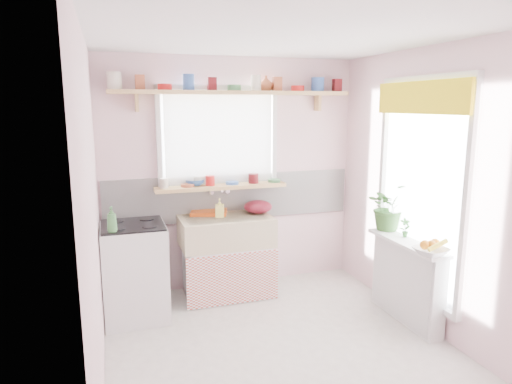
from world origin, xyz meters
name	(u,v)px	position (x,y,z in m)	size (l,w,h in m)	color
room	(316,170)	(0.66, 0.86, 1.37)	(3.20, 3.20, 3.20)	silver
sink_unit	(226,256)	(-0.15, 1.29, 0.43)	(0.95, 0.65, 1.11)	white
cooker	(135,271)	(-1.10, 1.05, 0.46)	(0.58, 0.58, 0.93)	white
radiator_ledge	(407,280)	(1.30, 0.20, 0.40)	(0.22, 0.95, 0.78)	white
windowsill	(221,187)	(-0.15, 1.48, 1.14)	(1.40, 0.22, 0.04)	tan
pine_shelf	(234,93)	(0.00, 1.47, 2.12)	(2.52, 0.24, 0.04)	tan
shelf_crockery	(234,85)	(0.00, 1.47, 2.20)	(2.47, 0.11, 0.12)	silver
sill_crockery	(217,180)	(-0.20, 1.48, 1.21)	(1.35, 0.11, 0.12)	silver
dish_tray	(209,212)	(-0.29, 1.50, 0.87)	(0.38, 0.28, 0.04)	#DD5513
colander	(258,207)	(0.22, 1.37, 0.92)	(0.31, 0.31, 0.14)	#5C0F1E
jade_plant	(388,206)	(1.33, 0.60, 1.01)	(0.42, 0.37, 0.47)	#336026
fruit_bowl	(431,252)	(1.21, -0.20, 0.81)	(0.27, 0.27, 0.07)	white
herb_pot	(405,228)	(1.33, 0.32, 0.87)	(0.10, 0.07, 0.18)	#2D6C2B
soap_bottle_sink	(220,208)	(-0.21, 1.33, 0.95)	(0.09, 0.09, 0.19)	#EAE368
sill_cup	(199,181)	(-0.38, 1.54, 1.21)	(0.12, 0.12, 0.09)	silver
sill_bowl	(195,182)	(-0.42, 1.54, 1.19)	(0.20, 0.20, 0.06)	#305A9E
shelf_vase	(266,83)	(0.37, 1.53, 2.22)	(0.16, 0.16, 0.16)	#AC5935
cooker_bottle	(112,220)	(-1.28, 0.83, 1.03)	(0.09, 0.09, 0.22)	#408041
fruit	(432,244)	(1.22, -0.19, 0.87)	(0.20, 0.14, 0.10)	orange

